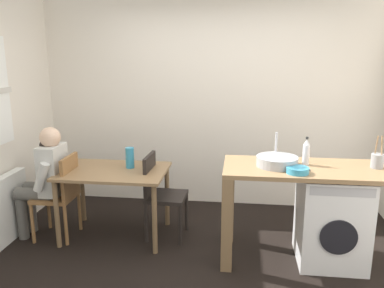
% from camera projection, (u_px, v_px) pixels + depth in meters
% --- Properties ---
extents(ground_plane, '(5.46, 5.46, 0.00)m').
position_uv_depth(ground_plane, '(195.00, 271.00, 3.60)').
color(ground_plane, black).
extents(wall_back, '(4.60, 0.10, 2.70)m').
position_uv_depth(wall_back, '(211.00, 100.00, 4.97)').
color(wall_back, silver).
rests_on(wall_back, ground_plane).
extents(radiator, '(0.10, 0.80, 0.70)m').
position_uv_depth(radiator, '(3.00, 211.00, 4.05)').
color(radiator, white).
rests_on(radiator, ground_plane).
extents(dining_table, '(1.10, 0.76, 0.74)m').
position_uv_depth(dining_table, '(114.00, 179.00, 4.16)').
color(dining_table, olive).
rests_on(dining_table, ground_plane).
extents(chair_person_seat, '(0.40, 0.40, 0.90)m').
position_uv_depth(chair_person_seat, '(61.00, 192.00, 4.16)').
color(chair_person_seat, olive).
rests_on(chair_person_seat, ground_plane).
extents(chair_opposite, '(0.42, 0.42, 0.90)m').
position_uv_depth(chair_opposite, '(160.00, 191.00, 4.18)').
color(chair_opposite, black).
rests_on(chair_opposite, ground_plane).
extents(seated_person, '(0.50, 0.51, 1.20)m').
position_uv_depth(seated_person, '(46.00, 177.00, 4.14)').
color(seated_person, '#595651').
rests_on(seated_person, ground_plane).
extents(kitchen_counter, '(1.50, 0.68, 0.92)m').
position_uv_depth(kitchen_counter, '(282.00, 183.00, 3.68)').
color(kitchen_counter, olive).
rests_on(kitchen_counter, ground_plane).
extents(washing_machine, '(0.60, 0.61, 0.86)m').
position_uv_depth(washing_machine, '(331.00, 218.00, 3.70)').
color(washing_machine, white).
rests_on(washing_machine, ground_plane).
extents(sink_basin, '(0.38, 0.38, 0.09)m').
position_uv_depth(sink_basin, '(277.00, 161.00, 3.64)').
color(sink_basin, '#9EA0A5').
rests_on(sink_basin, kitchen_counter).
extents(tap, '(0.02, 0.02, 0.28)m').
position_uv_depth(tap, '(276.00, 147.00, 3.79)').
color(tap, '#B2B2B7').
rests_on(tap, kitchen_counter).
extents(bottle_tall_green, '(0.06, 0.06, 0.27)m').
position_uv_depth(bottle_tall_green, '(306.00, 152.00, 3.65)').
color(bottle_tall_green, silver).
rests_on(bottle_tall_green, kitchen_counter).
extents(mixing_bowl, '(0.20, 0.20, 0.05)m').
position_uv_depth(mixing_bowl, '(298.00, 170.00, 3.43)').
color(mixing_bowl, teal).
rests_on(mixing_bowl, kitchen_counter).
extents(utensil_crock, '(0.11, 0.11, 0.30)m').
position_uv_depth(utensil_crock, '(377.00, 161.00, 3.57)').
color(utensil_crock, gray).
rests_on(utensil_crock, kitchen_counter).
extents(vase, '(0.09, 0.09, 0.22)m').
position_uv_depth(vase, '(130.00, 158.00, 4.19)').
color(vase, teal).
rests_on(vase, dining_table).
extents(scissors, '(0.15, 0.06, 0.01)m').
position_uv_depth(scissors, '(302.00, 170.00, 3.52)').
color(scissors, '#B2B2B7').
rests_on(scissors, kitchen_counter).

